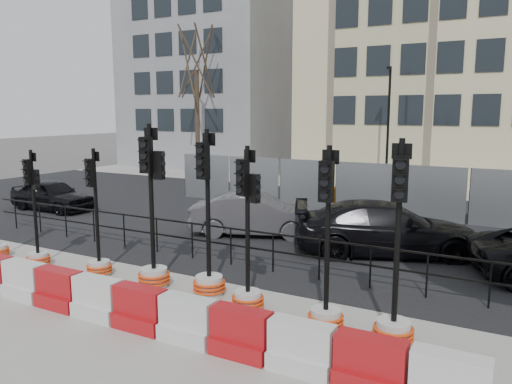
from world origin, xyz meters
The scene contains 21 objects.
ground centered at (0.00, 0.00, 0.00)m, with size 120.00×120.00×0.00m, color #51514C.
sidewalk_near centered at (0.00, -3.00, 0.01)m, with size 40.00×6.00×0.02m, color gray.
road centered at (0.00, 7.00, 0.01)m, with size 40.00×14.00×0.03m, color black.
sidewalk_far centered at (0.00, 16.00, 0.01)m, with size 40.00×4.00×0.02m, color gray.
building_grey centered at (-14.00, 21.99, 7.00)m, with size 11.00×9.06×14.00m.
building_cream centered at (2.00, 21.99, 9.00)m, with size 15.00×10.06×18.00m.
kerb_railing centered at (0.00, 1.20, 0.69)m, with size 18.00×0.04×1.00m.
heras_fencing centered at (0.57, 9.86, 0.65)m, with size 14.33×1.72×2.00m.
lamp_post_far centered at (0.50, 14.98, 3.22)m, with size 0.12×0.56×6.00m.
tree_bare_far centered at (-11.00, 15.50, 6.65)m, with size 2.00×2.00×9.00m.
barrier_row centered at (0.00, -2.80, 0.37)m, with size 12.55×0.50×0.80m.
traffic_signal_b centered at (-4.27, -1.20, 0.71)m, with size 0.59×0.59×2.97m.
traffic_signal_c centered at (-2.37, -1.00, 0.63)m, with size 0.60×0.60×3.06m.
traffic_signal_d centered at (-0.69, -0.98, 0.87)m, with size 0.72×0.72×3.65m.
traffic_signal_e centered at (0.66, -0.81, 0.73)m, with size 0.70×0.70×3.56m.
traffic_signal_f centered at (1.80, -1.13, 0.78)m, with size 0.64×0.64×3.27m.
traffic_signal_g centered at (3.48, -1.26, 0.69)m, with size 0.66×0.66×3.34m.
traffic_signal_h centered at (4.68, -1.24, 0.72)m, with size 0.69×0.69×3.49m.
car_a centered at (-9.96, 3.97, 0.62)m, with size 3.67×1.49×1.25m, color black.
car_b centered at (-0.93, 4.27, 0.68)m, with size 4.34×2.80×1.35m, color #48484D.
car_c centered at (3.21, 4.13, 0.73)m, with size 5.42×3.81×1.46m, color black.
Camera 1 is at (6.41, -9.30, 3.91)m, focal length 35.00 mm.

